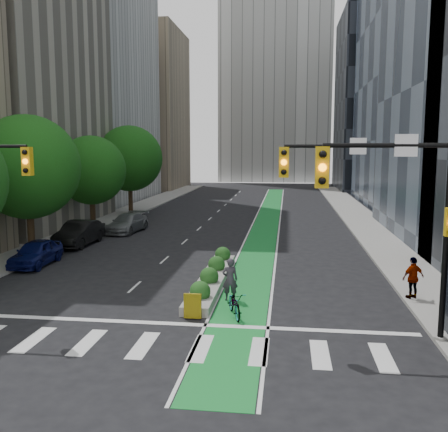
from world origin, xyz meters
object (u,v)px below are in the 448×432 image
(median_planter, at_px, (212,277))
(parked_car_left_far, at_px, (127,223))
(parked_car_left_mid, at_px, (79,233))
(cyclist, at_px, (230,279))
(parked_car_left_near, at_px, (36,253))
(bicycle, at_px, (235,304))
(pedestrian_far, at_px, (413,278))

(median_planter, relative_size, parked_car_left_far, 2.01)
(parked_car_left_mid, bearing_deg, cyclist, -42.42)
(parked_car_left_near, height_order, parked_car_left_mid, parked_car_left_mid)
(bicycle, height_order, parked_car_left_mid, parked_car_left_mid)
(parked_car_left_near, bearing_deg, median_planter, -15.85)
(parked_car_left_mid, xyz_separation_m, pedestrian_far, (19.89, -10.40, 0.23))
(bicycle, distance_m, cyclist, 2.14)
(bicycle, xyz_separation_m, parked_car_left_far, (-10.75, 19.14, 0.22))
(parked_car_left_far, bearing_deg, bicycle, -54.59)
(cyclist, relative_size, parked_car_left_far, 0.37)
(cyclist, xyz_separation_m, parked_car_left_mid, (-11.88, 11.26, -0.10))
(parked_car_left_mid, distance_m, parked_car_left_far, 6.03)
(median_planter, distance_m, cyclist, 2.89)
(parked_car_left_mid, relative_size, parked_car_left_far, 1.01)
(bicycle, bearing_deg, pedestrian_far, 3.49)
(parked_car_left_far, bearing_deg, median_planter, -51.69)
(cyclist, height_order, pedestrian_far, pedestrian_far)
(bicycle, distance_m, parked_car_left_near, 14.31)
(parked_car_left_far, distance_m, pedestrian_far, 24.49)
(bicycle, height_order, parked_car_left_near, parked_car_left_near)
(cyclist, xyz_separation_m, parked_car_left_far, (-10.32, 17.08, -0.22))
(bicycle, height_order, pedestrian_far, pedestrian_far)
(bicycle, distance_m, parked_car_left_far, 21.95)
(parked_car_left_far, bearing_deg, pedestrian_far, -35.42)
(parked_car_left_far, height_order, pedestrian_far, pedestrian_far)
(parked_car_left_far, relative_size, pedestrian_far, 2.75)
(parked_car_left_near, distance_m, parked_car_left_mid, 6.02)
(median_planter, xyz_separation_m, parked_car_left_near, (-10.70, 2.66, 0.37))
(cyclist, bearing_deg, bicycle, 90.21)
(bicycle, distance_m, parked_car_left_mid, 18.13)
(parked_car_left_mid, distance_m, pedestrian_far, 22.45)
(median_planter, relative_size, pedestrian_far, 5.52)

